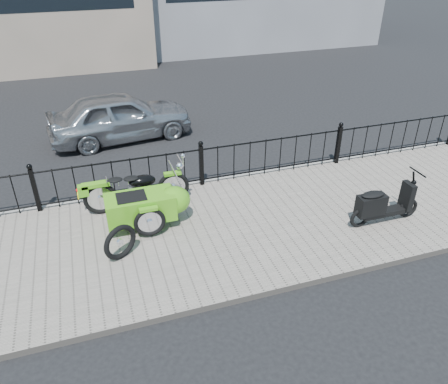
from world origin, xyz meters
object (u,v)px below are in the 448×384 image
object	(u,v)px
scooter	(382,205)
spare_tire	(120,242)
sedan_car	(120,116)
motorcycle_sidecar	(148,201)

from	to	relation	value
scooter	spare_tire	world-z (taller)	scooter
spare_tire	sedan_car	bearing A→B (deg)	82.99
motorcycle_sidecar	sedan_car	world-z (taller)	sedan_car
scooter	spare_tire	bearing A→B (deg)	174.28
spare_tire	sedan_car	xyz separation A→B (m)	(0.69, 5.60, 0.22)
motorcycle_sidecar	spare_tire	distance (m)	1.18
scooter	spare_tire	size ratio (longest dim) A/B	2.33
scooter	spare_tire	distance (m)	5.00
scooter	spare_tire	xyz separation A→B (m)	(-4.98, 0.50, -0.07)
sedan_car	motorcycle_sidecar	bearing A→B (deg)	172.88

